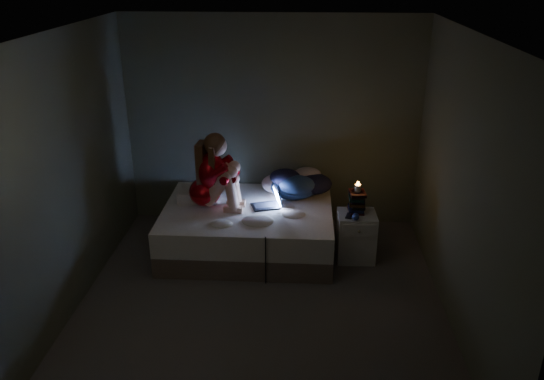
# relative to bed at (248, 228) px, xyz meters

# --- Properties ---
(floor) EXTENTS (3.60, 3.80, 0.02)m
(floor) POSITION_rel_bed_xyz_m (0.24, -1.10, -0.27)
(floor) COLOR #494440
(floor) RESTS_ON ground
(ceiling) EXTENTS (3.60, 3.80, 0.02)m
(ceiling) POSITION_rel_bed_xyz_m (0.24, -1.10, 2.35)
(ceiling) COLOR silver
(ceiling) RESTS_ON ground
(wall_back) EXTENTS (3.60, 0.02, 2.60)m
(wall_back) POSITION_rel_bed_xyz_m (0.24, 0.81, 1.04)
(wall_back) COLOR #505448
(wall_back) RESTS_ON ground
(wall_front) EXTENTS (3.60, 0.02, 2.60)m
(wall_front) POSITION_rel_bed_xyz_m (0.24, -3.01, 1.04)
(wall_front) COLOR #505448
(wall_front) RESTS_ON ground
(wall_left) EXTENTS (0.02, 3.80, 2.60)m
(wall_left) POSITION_rel_bed_xyz_m (-1.57, -1.10, 1.04)
(wall_left) COLOR #505448
(wall_left) RESTS_ON ground
(wall_right) EXTENTS (0.02, 3.80, 2.60)m
(wall_right) POSITION_rel_bed_xyz_m (2.05, -1.10, 1.04)
(wall_right) COLOR #505448
(wall_right) RESTS_ON ground
(bed) EXTENTS (1.92, 1.44, 0.53)m
(bed) POSITION_rel_bed_xyz_m (0.00, 0.00, 0.00)
(bed) COLOR beige
(bed) RESTS_ON ground
(pillow) EXTENTS (0.45, 0.32, 0.13)m
(pillow) POSITION_rel_bed_xyz_m (-0.60, 0.19, 0.33)
(pillow) COLOR white
(pillow) RESTS_ON bed
(woman) EXTENTS (0.58, 0.40, 0.89)m
(woman) POSITION_rel_bed_xyz_m (-0.48, -0.00, 0.71)
(woman) COLOR #930003
(woman) RESTS_ON bed
(laptop) EXTENTS (0.39, 0.33, 0.23)m
(laptop) POSITION_rel_bed_xyz_m (0.21, 0.04, 0.38)
(laptop) COLOR black
(laptop) RESTS_ON bed
(clothes_pile) EXTENTS (0.64, 0.53, 0.36)m
(clothes_pile) POSITION_rel_bed_xyz_m (0.52, 0.37, 0.44)
(clothes_pile) COLOR navy
(clothes_pile) RESTS_ON bed
(nightstand) EXTENTS (0.43, 0.39, 0.56)m
(nightstand) POSITION_rel_bed_xyz_m (1.23, -0.15, 0.02)
(nightstand) COLOR silver
(nightstand) RESTS_ON ground
(book_stack) EXTENTS (0.19, 0.25, 0.25)m
(book_stack) POSITION_rel_bed_xyz_m (1.23, -0.09, 0.42)
(book_stack) COLOR black
(book_stack) RESTS_ON nightstand
(candle) EXTENTS (0.07, 0.07, 0.08)m
(candle) POSITION_rel_bed_xyz_m (1.23, -0.09, 0.58)
(candle) COLOR beige
(candle) RESTS_ON book_stack
(phone) EXTENTS (0.11, 0.15, 0.01)m
(phone) POSITION_rel_bed_xyz_m (1.14, -0.21, 0.30)
(phone) COLOR black
(phone) RESTS_ON nightstand
(blue_orb) EXTENTS (0.08, 0.08, 0.08)m
(blue_orb) POSITION_rel_bed_xyz_m (1.20, -0.31, 0.33)
(blue_orb) COLOR navy
(blue_orb) RESTS_ON nightstand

